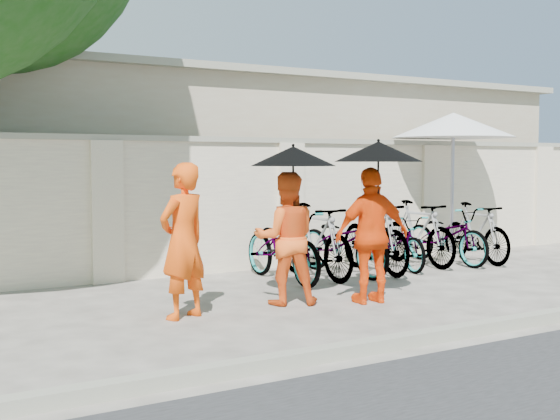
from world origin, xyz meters
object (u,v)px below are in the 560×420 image
monk_center (286,238)px  monk_right (372,235)px  monk_left (183,241)px  patio_umbrella (453,127)px

monk_center → monk_right: monk_right is taller
monk_center → monk_right: 1.04m
monk_left → monk_right: (2.28, -0.37, -0.03)m
monk_center → patio_umbrella: patio_umbrella is taller
monk_right → monk_left: bearing=-1.2°
monk_left → patio_umbrella: 6.49m
monk_left → patio_umbrella: bearing=177.8°
patio_umbrella → monk_left: bearing=-160.6°
monk_right → patio_umbrella: 4.67m
monk_center → monk_left: bearing=26.5°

